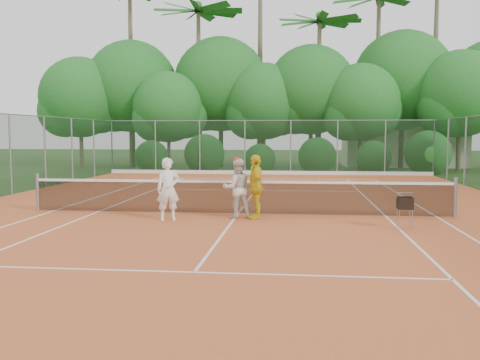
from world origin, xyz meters
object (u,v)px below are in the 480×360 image
object	(u,v)px
player_yellow	(256,187)
player_center_grp	(237,188)
player_white	(168,189)
ball_hopper	(405,204)

from	to	relation	value
player_yellow	player_center_grp	bearing A→B (deg)	-107.48
player_white	player_yellow	xyz separation A→B (m)	(2.27, 0.50, 0.04)
ball_hopper	player_yellow	bearing A→B (deg)	158.42
player_yellow	player_white	bearing A→B (deg)	-88.35
player_center_grp	player_yellow	distance (m)	0.52
player_yellow	ball_hopper	distance (m)	3.86
player_white	player_yellow	size ratio (longest dim) A/B	0.96
player_white	player_center_grp	world-z (taller)	player_white
player_white	ball_hopper	xyz separation A→B (m)	(5.94, -0.67, -0.22)
ball_hopper	player_white	bearing A→B (deg)	169.65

